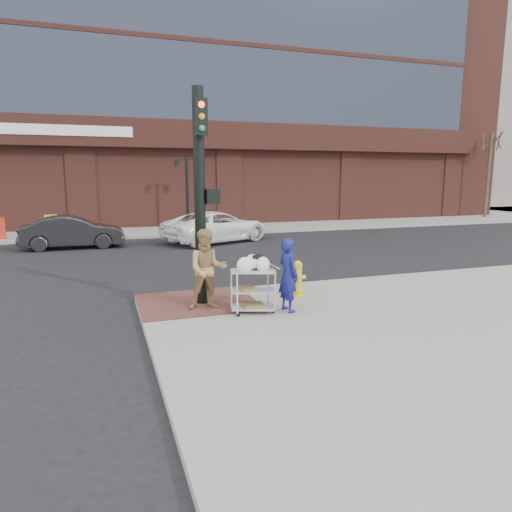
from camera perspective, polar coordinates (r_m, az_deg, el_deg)
name	(u,v)px	position (r m, az deg, el deg)	size (l,w,h in m)	color
ground	(231,316)	(10.56, -3.14, -7.54)	(220.00, 220.00, 0.00)	black
sidewalk_far	(265,208)	(44.49, 1.15, 6.06)	(65.00, 36.00, 0.15)	gray
brick_curb_ramp	(197,302)	(11.22, -7.37, -5.71)	(2.80, 2.40, 0.01)	#552F28
bank_building	(186,43)	(42.84, -8.70, 24.79)	(42.00, 26.00, 28.00)	#5A2B23
filler_block	(455,128)	(64.29, 23.64, 14.45)	(14.00, 20.00, 18.00)	slate
bare_tree_a	(492,131)	(37.54, 27.41, 13.68)	(1.80, 1.80, 7.20)	#382B21
lamp_post	(187,185)	(26.13, -8.60, 8.71)	(1.32, 0.22, 4.00)	black
traffic_signal_pole	(201,191)	(10.71, -6.90, 8.07)	(0.61, 0.51, 5.00)	black
woman_blue	(288,275)	(10.25, 4.04, -2.37)	(0.61, 0.40, 1.68)	navy
pedestrian_tan	(207,269)	(10.46, -6.08, -1.66)	(0.90, 0.70, 1.85)	#A3814C
sedan_dark	(73,232)	(21.68, -21.93, 2.80)	(1.52, 4.36, 1.44)	black
minivan_white	(217,227)	(22.07, -4.95, 3.67)	(2.46, 5.35, 1.49)	white
utility_cart	(253,287)	(10.18, -0.37, -3.87)	(1.06, 0.80, 1.30)	#A8A7AC
fire_hydrant	(298,278)	(11.62, 5.21, -2.76)	(0.43, 0.30, 0.92)	gold
newsbox_red	(0,228)	(25.21, -29.33, 3.03)	(0.43, 0.39, 1.03)	red
newsbox_yellow	(51,226)	(24.75, -24.20, 3.43)	(0.47, 0.42, 1.11)	yellow
newsbox_blue	(45,227)	(25.52, -24.87, 3.34)	(0.39, 0.35, 0.93)	#173396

